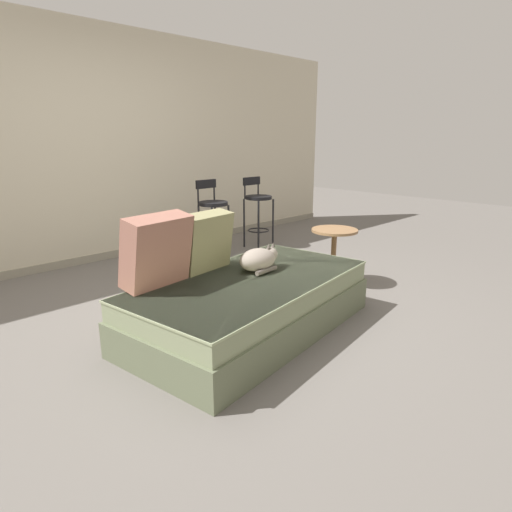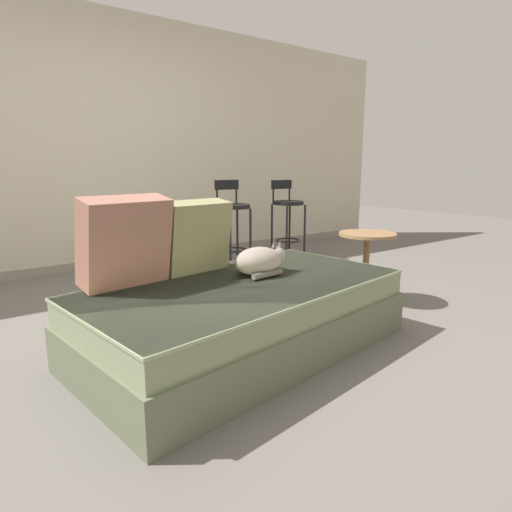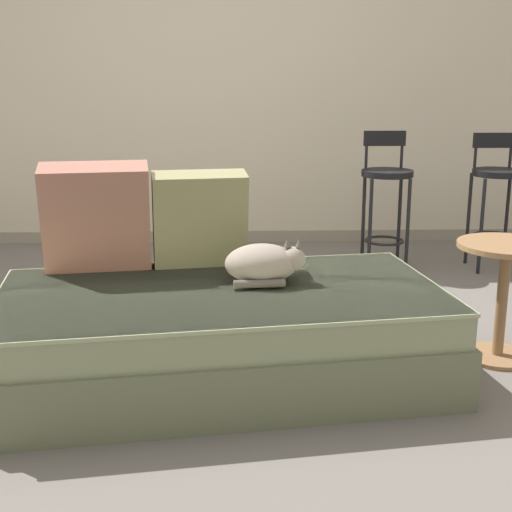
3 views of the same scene
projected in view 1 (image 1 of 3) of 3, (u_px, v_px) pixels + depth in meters
ground_plane at (218, 314)px, 3.51m from camera, size 16.00×16.00×0.00m
wall_back_panel at (86, 147)px, 4.72m from camera, size 8.00×0.10×2.60m
wall_baseboard_trim at (99, 257)px, 5.02m from camera, size 8.00×0.02×0.09m
couch at (251, 303)px, 3.18m from camera, size 2.02×1.27×0.41m
throw_pillow_corner at (157, 251)px, 2.90m from camera, size 0.51×0.33×0.50m
throw_pillow_middle at (206, 241)px, 3.27m from camera, size 0.46×0.28×0.45m
cat at (259, 259)px, 3.30m from camera, size 0.36×0.27×0.20m
bar_stool_near_window at (213, 212)px, 5.03m from camera, size 0.34×0.34×0.92m
bar_stool_by_doorway at (258, 206)px, 5.53m from camera, size 0.34×0.34×0.91m
side_table at (334, 249)px, 4.13m from camera, size 0.44×0.44×0.56m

